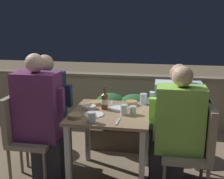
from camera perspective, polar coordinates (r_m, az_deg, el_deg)
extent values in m
plane|color=#847056|center=(3.20, -0.20, -17.56)|extent=(16.00, 16.00, 0.00)
cube|color=gray|center=(4.49, 3.47, -2.43)|extent=(9.00, 0.14, 0.79)
cube|color=gray|center=(4.39, 3.55, 2.79)|extent=(9.00, 0.18, 0.04)
cube|color=#937556|center=(2.87, -0.22, -4.84)|extent=(0.80, 0.82, 0.03)
cube|color=silver|center=(2.79, -8.91, -14.14)|extent=(0.05, 0.05, 0.73)
cube|color=silver|center=(2.67, 6.07, -15.50)|extent=(0.05, 0.05, 0.73)
cube|color=silver|center=(3.41, -4.99, -8.58)|extent=(0.05, 0.05, 0.73)
cube|color=silver|center=(3.31, 7.00, -9.38)|extent=(0.05, 0.05, 0.73)
cube|color=brown|center=(3.81, 4.42, -9.69)|extent=(1.13, 0.36, 0.28)
ellipsoid|color=#2D6633|center=(3.72, -0.25, -4.37)|extent=(0.51, 0.47, 0.48)
ellipsoid|color=#2D6633|center=(3.68, 4.52, -4.62)|extent=(0.51, 0.47, 0.48)
ellipsoid|color=#2D6633|center=(3.67, 9.37, -4.85)|extent=(0.51, 0.47, 0.48)
cube|color=gray|center=(3.12, -15.61, -9.93)|extent=(0.44, 0.44, 0.05)
cube|color=gray|center=(3.12, -19.18, -5.16)|extent=(0.06, 0.44, 0.47)
cylinder|color=#7F705B|center=(3.16, -20.08, -14.64)|extent=(0.03, 0.03, 0.41)
cylinder|color=#7F705B|center=(3.00, -13.51, -15.77)|extent=(0.03, 0.03, 0.41)
cylinder|color=#7F705B|center=(3.45, -16.89, -11.80)|extent=(0.03, 0.03, 0.41)
cylinder|color=#7F705B|center=(3.31, -10.84, -12.62)|extent=(0.03, 0.03, 0.41)
cube|color=#282833|center=(3.15, -12.48, -13.67)|extent=(0.32, 0.23, 0.46)
cube|color=#6B2D66|center=(2.96, -14.87, -3.38)|extent=(0.45, 0.26, 0.71)
cube|color=#6B2D66|center=(2.84, -10.40, -2.08)|extent=(0.07, 0.07, 0.24)
sphere|color=beige|center=(2.86, -15.44, 5.21)|extent=(0.19, 0.19, 0.19)
cube|color=gray|center=(3.33, -13.80, -8.26)|extent=(0.44, 0.44, 0.05)
cube|color=gray|center=(3.32, -17.16, -3.80)|extent=(0.06, 0.44, 0.47)
cylinder|color=#7F705B|center=(3.35, -17.97, -12.74)|extent=(0.03, 0.03, 0.41)
cylinder|color=#7F705B|center=(3.20, -11.74, -13.66)|extent=(0.03, 0.03, 0.41)
cylinder|color=#7F705B|center=(3.65, -15.16, -10.19)|extent=(0.03, 0.03, 0.41)
cylinder|color=#7F705B|center=(3.51, -9.42, -10.87)|extent=(0.03, 0.03, 0.41)
cube|color=#282833|center=(3.35, -10.87, -11.78)|extent=(0.26, 0.23, 0.46)
cube|color=navy|center=(3.18, -13.03, -2.45)|extent=(0.37, 0.26, 0.66)
cube|color=navy|center=(3.07, -8.81, -1.30)|extent=(0.07, 0.07, 0.24)
sphere|color=tan|center=(3.09, -13.47, 5.15)|extent=(0.19, 0.19, 0.19)
cube|color=gray|center=(2.83, 14.65, -12.50)|extent=(0.44, 0.44, 0.05)
cube|color=gray|center=(2.75, 19.09, -7.76)|extent=(0.06, 0.44, 0.47)
cylinder|color=#7F705B|center=(3.09, 10.48, -14.61)|extent=(0.03, 0.03, 0.41)
cylinder|color=#7F705B|center=(3.12, 17.73, -14.77)|extent=(0.03, 0.03, 0.41)
cube|color=#282833|center=(2.91, 10.93, -15.99)|extent=(0.31, 0.23, 0.46)
cube|color=#8CCC4C|center=(2.69, 13.61, -5.98)|extent=(0.44, 0.26, 0.63)
cube|color=#8CCC4C|center=(2.66, 8.32, -4.23)|extent=(0.07, 0.07, 0.24)
sphere|color=tan|center=(2.58, 14.14, 2.60)|extent=(0.19, 0.19, 0.19)
cube|color=gray|center=(3.10, 14.04, -10.01)|extent=(0.44, 0.44, 0.05)
cube|color=gray|center=(3.03, 18.04, -5.64)|extent=(0.06, 0.44, 0.47)
cylinder|color=#7F705B|center=(3.02, 10.26, -15.32)|extent=(0.03, 0.03, 0.41)
cylinder|color=#7F705B|center=(3.05, 17.70, -15.48)|extent=(0.03, 0.03, 0.41)
cylinder|color=#7F705B|center=(3.36, 10.28, -12.13)|extent=(0.03, 0.03, 0.41)
cylinder|color=#7F705B|center=(3.39, 16.89, -12.32)|extent=(0.03, 0.03, 0.41)
cube|color=#282833|center=(3.18, 10.67, -13.26)|extent=(0.33, 0.23, 0.46)
cube|color=silver|center=(2.98, 13.07, -4.27)|extent=(0.47, 0.26, 0.60)
cube|color=silver|center=(2.95, 8.29, -2.74)|extent=(0.07, 0.07, 0.24)
sphere|color=tan|center=(2.88, 13.50, 3.19)|extent=(0.19, 0.19, 0.19)
cylinder|color=brown|center=(2.93, -1.52, -2.60)|extent=(0.07, 0.07, 0.15)
cylinder|color=beige|center=(2.93, -1.52, -2.45)|extent=(0.07, 0.07, 0.05)
cone|color=brown|center=(2.90, -1.53, -0.86)|extent=(0.07, 0.07, 0.03)
cylinder|color=brown|center=(2.89, -1.53, 0.04)|extent=(0.03, 0.03, 0.06)
cylinder|color=white|center=(2.78, -3.73, -5.09)|extent=(0.20, 0.20, 0.01)
cylinder|color=white|center=(2.96, 1.36, -3.85)|extent=(0.20, 0.20, 0.01)
cylinder|color=tan|center=(2.71, -7.52, -5.39)|extent=(0.14, 0.14, 0.04)
torus|color=tan|center=(2.71, -7.53, -5.09)|extent=(0.14, 0.14, 0.01)
cylinder|color=tan|center=(3.09, 4.01, -2.74)|extent=(0.12, 0.12, 0.05)
torus|color=tan|center=(3.09, 4.02, -2.41)|extent=(0.12, 0.12, 0.01)
cylinder|color=silver|center=(2.96, -4.64, -3.64)|extent=(0.14, 0.14, 0.04)
torus|color=silver|center=(2.95, -4.64, -3.36)|extent=(0.14, 0.14, 0.01)
cylinder|color=tan|center=(3.12, -3.33, -2.73)|extent=(0.15, 0.15, 0.03)
torus|color=tan|center=(3.12, -3.33, -2.53)|extent=(0.15, 0.15, 0.01)
cylinder|color=silver|center=(2.77, 2.43, -4.15)|extent=(0.07, 0.07, 0.10)
cylinder|color=silver|center=(3.13, 6.42, -1.91)|extent=(0.08, 0.08, 0.12)
cylinder|color=silver|center=(2.79, 4.27, -4.23)|extent=(0.07, 0.07, 0.09)
cylinder|color=silver|center=(2.57, -4.19, -5.67)|extent=(0.08, 0.08, 0.10)
cube|color=silver|center=(3.15, -0.05, -2.77)|extent=(0.05, 0.17, 0.01)
cube|color=silver|center=(2.60, 1.16, -6.52)|extent=(0.03, 0.17, 0.01)
cylinder|color=#9E5638|center=(4.09, -16.83, -9.17)|extent=(0.28, 0.28, 0.20)
cylinder|color=#47331E|center=(4.02, -17.03, -6.62)|extent=(0.03, 0.03, 0.18)
ellipsoid|color=#2D6633|center=(3.94, -17.29, -3.25)|extent=(0.39, 0.39, 0.35)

